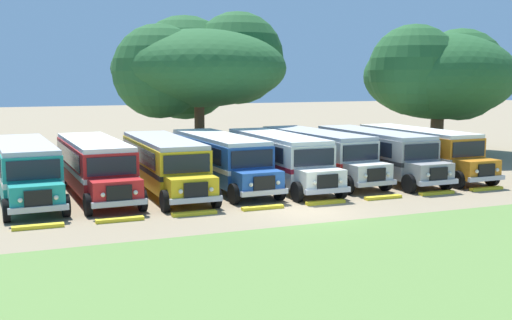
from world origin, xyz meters
The scene contains 20 objects.
ground_plane centered at (0.00, 0.00, 0.00)m, with size 220.00×220.00×0.00m, color #937F60.
foreground_grass_strip centered at (0.00, -7.96, 0.00)m, with size 80.00×11.60×0.01m, color olive.
parked_bus_slot_0 centered at (-11.53, 7.83, 1.58)m, with size 3.12×10.90×2.82m.
parked_bus_slot_1 centered at (-8.18, 7.76, 1.58)m, with size 3.02×10.88×2.82m.
parked_bus_slot_2 centered at (-4.70, 7.25, 1.58)m, with size 2.69×10.84×2.82m.
parked_bus_slot_3 centered at (-1.44, 7.75, 1.58)m, with size 3.02×10.88×2.82m.
parked_bus_slot_4 centered at (1.77, 7.06, 1.58)m, with size 2.70×10.84×2.82m.
parked_bus_slot_5 centered at (4.69, 7.93, 1.58)m, with size 3.25×10.92×2.82m.
parked_bus_slot_6 centered at (8.06, 7.00, 1.58)m, with size 2.87×10.86×2.82m.
parked_bus_slot_7 centered at (11.25, 7.06, 1.58)m, with size 2.83×10.86×2.82m.
curb_wheelstop_0 centered at (-11.35, 1.27, 0.07)m, with size 2.00×0.36×0.15m, color yellow.
curb_wheelstop_1 centered at (-8.10, 1.27, 0.07)m, with size 2.00×0.36×0.15m, color yellow.
curb_wheelstop_2 centered at (-4.86, 1.27, 0.07)m, with size 2.00×0.36×0.15m, color yellow.
curb_wheelstop_3 centered at (-1.62, 1.27, 0.07)m, with size 2.00×0.36×0.15m, color yellow.
curb_wheelstop_4 centered at (1.62, 1.27, 0.07)m, with size 2.00×0.36×0.15m, color yellow.
curb_wheelstop_5 centered at (4.86, 1.27, 0.07)m, with size 2.00×0.36×0.15m, color yellow.
curb_wheelstop_6 centered at (8.10, 1.27, 0.07)m, with size 2.00×0.36×0.15m, color yellow.
curb_wheelstop_7 centered at (11.35, 1.27, 0.07)m, with size 2.00×0.36×0.15m, color yellow.
broad_shade_tree centered at (0.91, 19.74, 6.73)m, with size 13.30×14.21×10.89m.
secondary_tree centered at (18.87, 15.26, 6.19)m, with size 13.06×11.69×9.85m.
Camera 1 is at (-12.47, -24.63, 6.01)m, focal length 43.97 mm.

